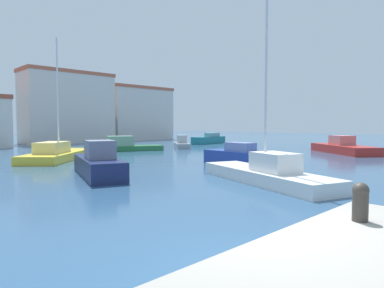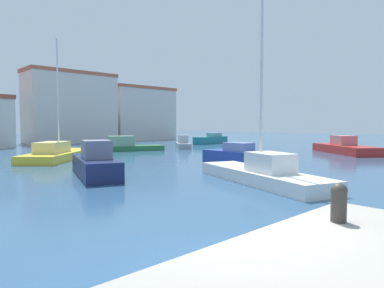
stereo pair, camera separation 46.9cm
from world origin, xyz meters
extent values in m
plane|color=#2D5175|center=(15.00, 20.00, 0.00)|extent=(160.00, 160.00, 0.00)
cylinder|color=#38332D|center=(1.07, -1.45, 1.33)|extent=(0.26, 0.26, 0.52)
sphere|color=#38332D|center=(1.07, -1.45, 1.59)|extent=(0.27, 0.27, 0.27)
cube|color=gold|center=(5.88, 22.40, 0.30)|extent=(8.01, 8.14, 0.59)
cube|color=#DFCD77|center=(5.03, 21.52, 1.00)|extent=(3.24, 3.27, 0.82)
cylinder|color=silver|center=(5.88, 22.40, 4.92)|extent=(0.12, 0.12, 8.66)
cube|color=#233D93|center=(12.95, 10.63, 0.46)|extent=(1.83, 4.99, 0.93)
cube|color=#6E7DB1|center=(12.94, 10.36, 1.22)|extent=(1.17, 2.00, 0.58)
cube|color=gray|center=(21.43, 25.48, 0.29)|extent=(3.90, 4.68, 0.57)
cube|color=#ADB0B5|center=(21.32, 25.33, 1.02)|extent=(1.59, 1.64, 0.90)
cube|color=white|center=(8.46, 5.41, 0.29)|extent=(4.44, 8.18, 0.59)
cube|color=silver|center=(8.23, 4.74, 1.01)|extent=(1.97, 2.38, 0.86)
cylinder|color=silver|center=(8.46, 5.41, 4.96)|extent=(0.12, 0.12, 8.75)
cube|color=#B22823|center=(27.59, 9.61, 0.38)|extent=(7.00, 7.94, 0.76)
cube|color=#C4716E|center=(27.75, 9.83, 1.21)|extent=(2.55, 2.64, 0.89)
cube|color=#28703D|center=(14.51, 26.10, 0.26)|extent=(7.31, 4.56, 0.52)
cube|color=gray|center=(13.81, 26.39, 1.02)|extent=(3.01, 2.51, 1.01)
cube|color=#19234C|center=(3.85, 12.57, 0.48)|extent=(3.54, 6.33, 0.97)
cube|color=slate|center=(3.67, 12.03, 1.43)|extent=(1.78, 2.01, 0.92)
cube|color=#1E707A|center=(29.82, 29.11, 0.50)|extent=(6.21, 2.60, 0.99)
cube|color=#6B9CA2|center=(30.69, 29.24, 1.25)|extent=(2.42, 1.46, 0.52)
cube|color=beige|center=(16.75, 45.04, 4.92)|extent=(12.49, 5.40, 9.85)
cube|color=#B25B42|center=(16.75, 45.04, 10.10)|extent=(12.74, 5.51, 0.50)
cube|color=beige|center=(30.02, 48.37, 4.37)|extent=(11.65, 9.46, 8.73)
cube|color=#B25B42|center=(30.02, 48.37, 8.98)|extent=(11.89, 9.64, 0.50)
camera|label=1|loc=(-4.87, -3.55, 2.69)|focal=31.90mm
camera|label=2|loc=(-4.53, -3.87, 2.69)|focal=31.90mm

